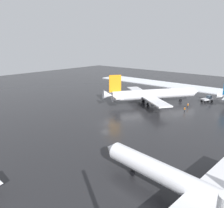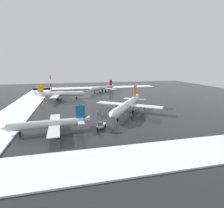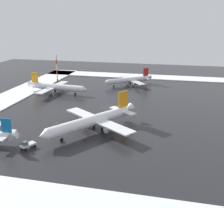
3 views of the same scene
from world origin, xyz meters
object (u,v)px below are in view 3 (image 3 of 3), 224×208
Objects in this scene: airplane_parked_portside at (56,87)px; pushback_tug at (27,145)px; airplane_far_rear at (129,80)px; ground_crew_mid_apron at (54,130)px; airplane_foreground_jet at (92,121)px; ground_crew_by_nose_gear at (84,138)px; antenna_mast at (57,69)px; ground_crew_beside_wing at (57,124)px.

airplane_parked_portside is 63.36m from pushback_tug.
airplane_far_rear is 74.98m from ground_crew_mid_apron.
airplane_parked_portside is 6.54× the size of pushback_tug.
ground_crew_mid_apron is (47.80, 20.02, -2.30)m from airplane_parked_portside.
airplane_foreground_jet reaches higher than airplane_parked_portside.
airplane_parked_portside is at bearing -164.21° from ground_crew_by_nose_gear.
antenna_mast is at bearing 117.11° from airplane_parked_portside.
ground_crew_by_nose_gear and ground_crew_mid_apron have the same top height.
antenna_mast reaches higher than pushback_tug.
airplane_far_rear is at bearing -163.68° from pushback_tug.
airplane_far_rear is at bearing -145.39° from airplane_foreground_jet.
antenna_mast is at bearing 102.12° from ground_crew_mid_apron.
pushback_tug is 0.29× the size of antenna_mast.
ground_crew_by_nose_gear is at bearing -52.80° from airplane_parked_portside.
ground_crew_beside_wing is at bearing -60.20° from airplane_foreground_jet.
pushback_tug is 2.98× the size of ground_crew_mid_apron.
airplane_far_rear is 42.15m from airplane_parked_portside.
airplane_foreground_jet is 1.01× the size of airplane_parked_portside.
pushback_tug is 2.98× the size of ground_crew_beside_wing.
pushback_tug is (60.87, 17.49, -1.99)m from airplane_parked_portside.
pushback_tug reaches higher than ground_crew_mid_apron.
ground_crew_beside_wing is at bearing 23.37° from antenna_mast.
ground_crew_mid_apron is at bearing -123.93° from ground_crew_by_nose_gear.
airplane_foreground_jet reaches higher than pushback_tug.
airplane_parked_portside is at bearing -55.96° from ground_crew_beside_wing.
ground_crew_mid_apron is (73.79, -13.16, -1.99)m from airplane_far_rear.
ground_crew_mid_apron is 1.00× the size of ground_crew_beside_wing.
ground_crew_beside_wing is (-5.35, -1.11, 0.00)m from ground_crew_mid_apron.
ground_crew_by_nose_gear is at bearing 29.44° from antenna_mast.
ground_crew_by_nose_gear is (51.72, 32.28, -2.30)m from airplane_parked_portside.
pushback_tug is at bearing -6.31° from airplane_foreground_jet.
airplane_parked_portside is 61.01m from ground_crew_by_nose_gear.
ground_crew_by_nose_gear is at bearing -28.12° from ground_crew_mid_apron.
airplane_foreground_jet is 74.67m from antenna_mast.
ground_crew_mid_apron is at bearing 22.49° from antenna_mast.
airplane_parked_portside is 19.50× the size of ground_crew_by_nose_gear.
airplane_parked_portside is 21.17m from antenna_mast.
airplane_parked_portside is at bearing 102.36° from ground_crew_mid_apron.
antenna_mast is at bearing -28.18° from airplane_far_rear.
ground_crew_by_nose_gear is 81.57m from antenna_mast.
airplane_foreground_jet is at bearing 51.63° from airplane_far_rear.
antenna_mast reaches higher than airplane_far_rear.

